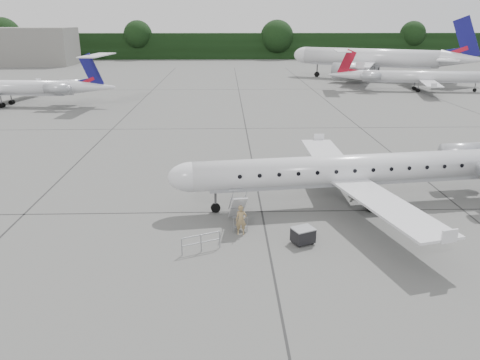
{
  "coord_description": "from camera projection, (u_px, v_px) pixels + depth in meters",
  "views": [
    {
      "loc": [
        -7.5,
        -26.04,
        12.02
      ],
      "look_at": [
        -6.65,
        2.24,
        2.3
      ],
      "focal_mm": 35.0,
      "sensor_mm": 36.0,
      "label": 1
    }
  ],
  "objects": [
    {
      "name": "passenger",
      "position": [
        241.0,
        220.0,
        27.38
      ],
      "size": [
        0.65,
        0.43,
        1.79
      ],
      "primitive_type": "imported",
      "rotation": [
        0.0,
        0.0,
        0.0
      ],
      "color": "olive",
      "rests_on": "ground"
    },
    {
      "name": "airstair",
      "position": [
        238.0,
        208.0,
        28.56
      ],
      "size": [
        1.14,
        2.45,
        2.19
      ],
      "primitive_type": null,
      "rotation": [
        0.0,
        0.0,
        0.13
      ],
      "color": "silver",
      "rests_on": "ground"
    },
    {
      "name": "safety_railing",
      "position": [
        201.0,
        243.0,
        25.42
      ],
      "size": [
        2.05,
        0.95,
        1.0
      ],
      "primitive_type": null,
      "rotation": [
        0.0,
        0.0,
        0.41
      ],
      "color": "gray",
      "rests_on": "ground"
    },
    {
      "name": "bg_regional_right",
      "position": [
        424.0,
        71.0,
        81.84
      ],
      "size": [
        29.15,
        22.57,
        7.08
      ],
      "primitive_type": null,
      "rotation": [
        0.0,
        0.0,
        3.02
      ],
      "color": "silver",
      "rests_on": "ground"
    },
    {
      "name": "main_regional_jet",
      "position": [
        352.0,
        155.0,
        31.02
      ],
      "size": [
        29.56,
        22.93,
        7.0
      ],
      "primitive_type": null,
      "rotation": [
        0.0,
        0.0,
        0.13
      ],
      "color": "silver",
      "rests_on": "ground"
    },
    {
      "name": "bg_narrowbody",
      "position": [
        370.0,
        49.0,
        97.07
      ],
      "size": [
        43.21,
        39.26,
        12.69
      ],
      "primitive_type": null,
      "rotation": [
        0.0,
        0.0,
        -0.5
      ],
      "color": "silver",
      "rests_on": "ground"
    },
    {
      "name": "terminal_building",
      "position": [
        0.0,
        47.0,
        129.13
      ],
      "size": [
        40.0,
        14.0,
        10.0
      ],
      "primitive_type": "cube",
      "color": "slate",
      "rests_on": "ground"
    },
    {
      "name": "treeline",
      "position": [
        249.0,
        46.0,
        150.33
      ],
      "size": [
        260.0,
        4.0,
        8.0
      ],
      "primitive_type": "cube",
      "color": "black",
      "rests_on": "ground"
    },
    {
      "name": "baggage_cart",
      "position": [
        303.0,
        235.0,
        26.36
      ],
      "size": [
        1.43,
        1.32,
        1.0
      ],
      "primitive_type": null,
      "rotation": [
        0.0,
        0.0,
        0.42
      ],
      "color": "black",
      "rests_on": "ground"
    },
    {
      "name": "ground",
      "position": [
        349.0,
        226.0,
        28.73
      ],
      "size": [
        320.0,
        320.0,
        0.0
      ],
      "primitive_type": "plane",
      "color": "#555553",
      "rests_on": "ground"
    }
  ]
}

